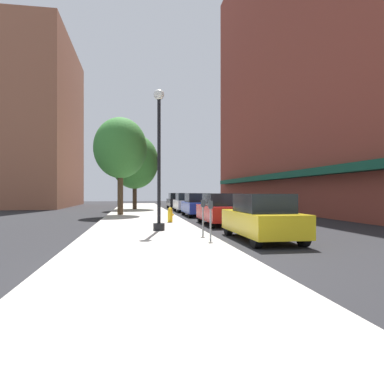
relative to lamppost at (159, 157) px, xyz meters
The scene contains 15 objects.
ground_plane 12.16m from the lamppost, 72.94° to the left, with size 90.00×90.00×0.00m, color #232326.
sidewalk_slab 12.63m from the lamppost, 92.61° to the left, with size 4.80×50.00×0.12m, color #B7B2A8.
building_right_brick 23.87m from the lamppost, 46.51° to the left, with size 6.80×40.00×29.26m.
building_far_background 33.04m from the lamppost, 110.95° to the left, with size 6.80×18.00×19.85m.
lamppost is the anchor object (origin of this frame).
fire_hydrant 4.84m from the lamppost, 77.63° to the left, with size 0.33×0.26×0.79m.
parking_meter_near 4.23m from the lamppost, 65.36° to the right, with size 0.14×0.09×1.31m.
parking_meter_far 3.33m from the lamppost, 52.53° to the right, with size 0.14×0.09×1.31m.
tree_near 11.21m from the lamppost, 100.57° to the left, with size 3.79×3.79×6.98m.
tree_mid 19.37m from the lamppost, 93.04° to the left, with size 4.54×4.54×7.17m.
car_yellow 5.05m from the lamppost, 39.33° to the right, with size 1.80×4.30×1.66m.
car_red 5.28m from the lamppost, 43.04° to the left, with size 1.80×4.30×1.66m.
car_blue 10.91m from the lamppost, 71.12° to the left, with size 1.80×4.30×1.66m.
car_white 16.52m from the lamppost, 77.84° to the left, with size 1.80×4.30×1.66m.
car_black 23.10m from the lamppost, 81.38° to the left, with size 1.80×4.30×1.66m.
Camera 1 is at (-0.43, -7.76, 1.70)m, focal length 32.51 mm.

